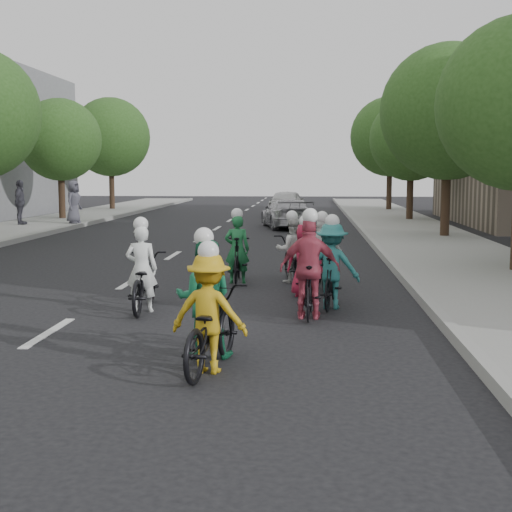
# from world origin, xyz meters

# --- Properties ---
(ground) EXTENTS (120.00, 120.00, 0.00)m
(ground) POSITION_xyz_m (0.00, 0.00, 0.00)
(ground) COLOR black
(ground) RESTS_ON ground
(sidewalk_right) EXTENTS (4.00, 80.00, 0.15)m
(sidewalk_right) POSITION_xyz_m (8.00, 10.00, 0.07)
(sidewalk_right) COLOR gray
(sidewalk_right) RESTS_ON ground
(curb_right) EXTENTS (0.18, 80.00, 0.18)m
(curb_right) POSITION_xyz_m (6.05, 10.00, 0.09)
(curb_right) COLOR #999993
(curb_right) RESTS_ON ground
(tree_l_4) EXTENTS (4.00, 4.00, 5.97)m
(tree_l_4) POSITION_xyz_m (-8.20, 24.00, 3.96)
(tree_l_4) COLOR black
(tree_l_4) RESTS_ON ground
(tree_l_5) EXTENTS (4.80, 4.80, 6.93)m
(tree_l_5) POSITION_xyz_m (-8.20, 33.00, 4.52)
(tree_l_5) COLOR black
(tree_l_5) RESTS_ON ground
(tree_r_1) EXTENTS (4.80, 4.80, 6.93)m
(tree_r_1) POSITION_xyz_m (8.80, 15.60, 4.52)
(tree_r_1) COLOR black
(tree_r_1) RESTS_ON ground
(tree_r_2) EXTENTS (4.00, 4.00, 5.97)m
(tree_r_2) POSITION_xyz_m (8.80, 24.60, 3.96)
(tree_r_2) COLOR black
(tree_r_2) RESTS_ON ground
(tree_r_3) EXTENTS (4.80, 4.80, 6.93)m
(tree_r_3) POSITION_xyz_m (8.80, 33.60, 4.52)
(tree_r_3) COLOR black
(tree_r_3) RESTS_ON ground
(cyclist_0) EXTENTS (0.75, 1.93, 1.66)m
(cyclist_0) POSITION_xyz_m (1.03, 1.82, 0.56)
(cyclist_0) COLOR black
(cyclist_0) RESTS_ON ground
(cyclist_1) EXTENTS (0.79, 1.59, 1.72)m
(cyclist_1) POSITION_xyz_m (2.57, -1.16, 0.65)
(cyclist_1) COLOR black
(cyclist_1) RESTS_ON ground
(cyclist_2) EXTENTS (1.02, 2.01, 1.61)m
(cyclist_2) POSITION_xyz_m (2.73, -1.85, 0.60)
(cyclist_2) COLOR black
(cyclist_2) RESTS_ON ground
(cyclist_3) EXTENTS (1.01, 1.54, 1.84)m
(cyclist_3) POSITION_xyz_m (3.95, 1.40, 0.68)
(cyclist_3) COLOR black
(cyclist_3) RESTS_ON ground
(cyclist_4) EXTENTS (0.71, 1.66, 1.60)m
(cyclist_4) POSITION_xyz_m (3.86, 3.56, 0.55)
(cyclist_4) COLOR black
(cyclist_4) RESTS_ON ground
(cyclist_5) EXTENTS (0.56, 1.72, 1.65)m
(cyclist_5) POSITION_xyz_m (2.37, 5.10, 0.59)
(cyclist_5) COLOR black
(cyclist_5) RESTS_ON ground
(cyclist_6) EXTENTS (1.00, 2.00, 1.59)m
(cyclist_6) POSITION_xyz_m (3.56, 5.31, 0.58)
(cyclist_6) COLOR black
(cyclist_6) RESTS_ON ground
(cyclist_7) EXTENTS (1.07, 1.62, 1.69)m
(cyclist_7) POSITION_xyz_m (4.34, 2.32, 0.65)
(cyclist_7) COLOR black
(cyclist_7) RESTS_ON ground
(cyclist_8) EXTENTS (0.89, 1.76, 1.62)m
(cyclist_8) POSITION_xyz_m (4.20, 4.56, 0.56)
(cyclist_8) COLOR black
(cyclist_8) RESTS_ON ground
(follow_car_lead) EXTENTS (2.61, 4.62, 1.26)m
(follow_car_lead) POSITION_xyz_m (2.97, 20.44, 0.63)
(follow_car_lead) COLOR #A8A8AD
(follow_car_lead) RESTS_ON ground
(follow_car_trail) EXTENTS (2.21, 4.39, 1.43)m
(follow_car_trail) POSITION_xyz_m (2.76, 29.15, 0.72)
(follow_car_trail) COLOR white
(follow_car_trail) RESTS_ON ground
(spectator_1) EXTENTS (0.58, 1.16, 1.92)m
(spectator_1) POSITION_xyz_m (-8.52, 19.66, 1.11)
(spectator_1) COLOR #454450
(spectator_1) RESTS_ON sidewalk_left
(spectator_2) EXTENTS (0.76, 1.02, 1.89)m
(spectator_2) POSITION_xyz_m (-6.46, 20.55, 1.09)
(spectator_2) COLOR #4C4B58
(spectator_2) RESTS_ON sidewalk_left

